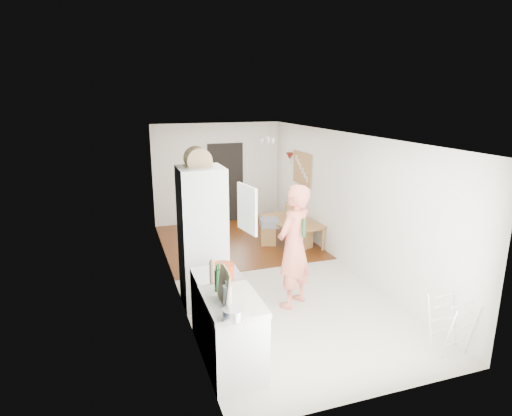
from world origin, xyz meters
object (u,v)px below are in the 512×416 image
dining_chair (299,225)px  stool (268,236)px  person (294,236)px  drying_rack (451,325)px  dining_table (292,234)px

dining_chair → stool: size_ratio=2.44×
person → dining_chair: 2.64m
person → stool: 2.91m
person → dining_chair: size_ratio=2.25×
person → drying_rack: (1.36, -1.80, -0.75)m
dining_table → stool: bearing=71.8°
dining_table → stool: 0.54m
person → stool: size_ratio=5.48×
person → stool: bearing=-137.0°
dining_table → drying_rack: drying_rack is taller
dining_chair → stool: 0.75m
person → drying_rack: bearing=92.2°
person → stool: person is taller
dining_table → dining_chair: size_ratio=1.29×
dining_chair → drying_rack: size_ratio=1.35×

